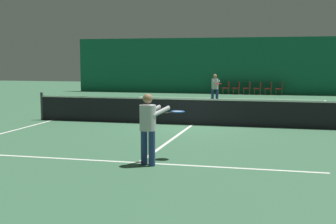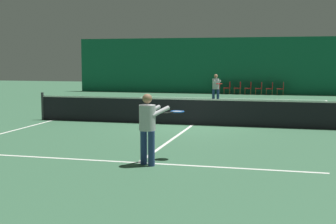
% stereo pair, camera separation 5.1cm
% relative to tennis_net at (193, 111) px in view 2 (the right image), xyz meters
% --- Properties ---
extents(ground_plane, '(60.00, 60.00, 0.00)m').
position_rel_tennis_net_xyz_m(ground_plane, '(0.00, 0.00, -0.51)').
color(ground_plane, '#386647').
extents(backdrop_curtain, '(23.00, 0.12, 3.84)m').
position_rel_tennis_net_xyz_m(backdrop_curtain, '(0.00, 15.91, 1.41)').
color(backdrop_curtain, '#146042').
rests_on(backdrop_curtain, ground).
extents(court_line_baseline_far, '(11.00, 0.10, 0.00)m').
position_rel_tennis_net_xyz_m(court_line_baseline_far, '(0.00, 11.90, -0.51)').
color(court_line_baseline_far, white).
rests_on(court_line_baseline_far, ground).
extents(court_line_service_far, '(8.25, 0.10, 0.00)m').
position_rel_tennis_net_xyz_m(court_line_service_far, '(0.00, 6.40, -0.51)').
color(court_line_service_far, white).
rests_on(court_line_service_far, ground).
extents(court_line_service_near, '(8.25, 0.10, 0.00)m').
position_rel_tennis_net_xyz_m(court_line_service_near, '(0.00, -6.40, -0.51)').
color(court_line_service_near, white).
rests_on(court_line_service_near, ground).
extents(court_line_sideline_left, '(0.10, 23.80, 0.00)m').
position_rel_tennis_net_xyz_m(court_line_sideline_left, '(-5.50, 0.00, -0.51)').
color(court_line_sideline_left, white).
rests_on(court_line_sideline_left, ground).
extents(court_line_centre, '(0.10, 12.80, 0.00)m').
position_rel_tennis_net_xyz_m(court_line_centre, '(0.00, 0.00, -0.51)').
color(court_line_centre, white).
rests_on(court_line_centre, ground).
extents(tennis_net, '(12.00, 0.10, 1.07)m').
position_rel_tennis_net_xyz_m(tennis_net, '(0.00, 0.00, 0.00)').
color(tennis_net, black).
rests_on(tennis_net, ground).
extents(player_near, '(0.96, 1.31, 1.59)m').
position_rel_tennis_net_xyz_m(player_near, '(0.28, -6.53, 0.42)').
color(player_near, navy).
rests_on(player_near, ground).
extents(player_far, '(0.74, 1.35, 1.56)m').
position_rel_tennis_net_xyz_m(player_far, '(-0.39, 8.41, 0.40)').
color(player_far, navy).
rests_on(player_far, ground).
extents(courtside_chair_0, '(0.44, 0.44, 0.84)m').
position_rel_tennis_net_xyz_m(courtside_chair_0, '(-1.26, 15.36, -0.03)').
color(courtside_chair_0, brown).
rests_on(courtside_chair_0, ground).
extents(courtside_chair_1, '(0.44, 0.44, 0.84)m').
position_rel_tennis_net_xyz_m(courtside_chair_1, '(-0.56, 15.36, -0.03)').
color(courtside_chair_1, brown).
rests_on(courtside_chair_1, ground).
extents(courtside_chair_2, '(0.44, 0.44, 0.84)m').
position_rel_tennis_net_xyz_m(courtside_chair_2, '(0.15, 15.36, -0.03)').
color(courtside_chair_2, brown).
rests_on(courtside_chair_2, ground).
extents(courtside_chair_3, '(0.44, 0.44, 0.84)m').
position_rel_tennis_net_xyz_m(courtside_chair_3, '(0.85, 15.36, -0.03)').
color(courtside_chair_3, brown).
rests_on(courtside_chair_3, ground).
extents(courtside_chair_4, '(0.44, 0.44, 0.84)m').
position_rel_tennis_net_xyz_m(courtside_chair_4, '(1.56, 15.36, -0.03)').
color(courtside_chair_4, brown).
rests_on(courtside_chair_4, ground).
extents(courtside_chair_5, '(0.44, 0.44, 0.84)m').
position_rel_tennis_net_xyz_m(courtside_chair_5, '(2.26, 15.36, -0.03)').
color(courtside_chair_5, brown).
rests_on(courtside_chair_5, ground).
extents(courtside_chair_6, '(0.44, 0.44, 0.84)m').
position_rel_tennis_net_xyz_m(courtside_chair_6, '(2.97, 15.36, -0.03)').
color(courtside_chair_6, brown).
rests_on(courtside_chair_6, ground).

